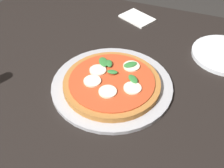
{
  "coord_description": "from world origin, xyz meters",
  "views": [
    {
      "loc": [
        0.31,
        -0.61,
        1.28
      ],
      "look_at": [
        0.09,
        -0.04,
        0.72
      ],
      "focal_mm": 44.27,
      "sensor_mm": 36.0,
      "label": 1
    }
  ],
  "objects": [
    {
      "name": "pizza",
      "position": [
        0.09,
        -0.05,
        0.73
      ],
      "size": [
        0.29,
        0.29,
        0.03
      ],
      "color": "#B27033",
      "rests_on": "serving_tray"
    },
    {
      "name": "dining_table",
      "position": [
        0.0,
        0.0,
        0.61
      ],
      "size": [
        1.16,
        1.03,
        0.71
      ],
      "color": "black",
      "rests_on": "ground_plane"
    },
    {
      "name": "napkin",
      "position": [
        0.04,
        0.38,
        0.71
      ],
      "size": [
        0.16,
        0.14,
        0.01
      ],
      "primitive_type": "cube",
      "rotation": [
        0.0,
        0.0,
        -0.46
      ],
      "color": "white",
      "rests_on": "dining_table"
    },
    {
      "name": "serving_tray",
      "position": [
        0.09,
        -0.04,
        0.71
      ],
      "size": [
        0.36,
        0.36,
        0.01
      ],
      "primitive_type": "cylinder",
      "color": "#B2B2B7",
      "rests_on": "dining_table"
    }
  ]
}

